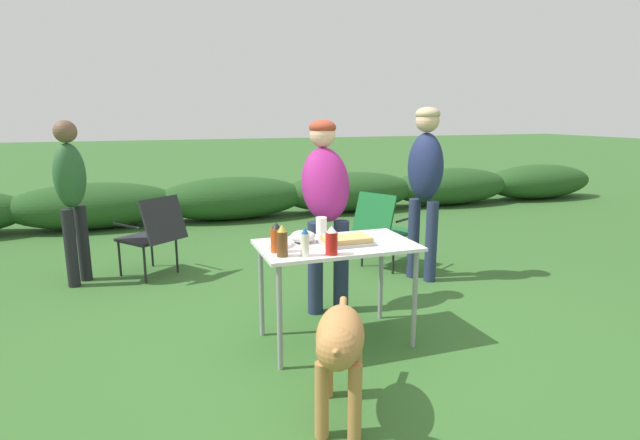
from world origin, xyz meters
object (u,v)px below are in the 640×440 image
object	(u,v)px
camp_chair_green_behind_table	(154,232)
camp_chair_near_hedge	(383,226)
mixing_bowl	(303,236)
mayo_bottle	(305,243)
standing_person_in_gray_fleece	(71,187)
standing_person_in_red_jacket	(425,174)
beer_bottle	(282,241)
standing_person_in_olive_jacket	(326,195)
folding_table	(336,254)
plate_stack	(277,244)
food_tray	(347,241)
paper_cup_stack	(321,227)
hot_sauce_bottle	(276,238)
ketchup_bottle	(331,241)
dog	(340,344)

from	to	relation	value
camp_chair_green_behind_table	camp_chair_near_hedge	bearing A→B (deg)	-49.99
mixing_bowl	mayo_bottle	size ratio (longest dim) A/B	0.97
standing_person_in_gray_fleece	camp_chair_near_hedge	xyz separation A→B (m)	(3.03, -0.53, -0.49)
standing_person_in_red_jacket	camp_chair_near_hedge	xyz separation A→B (m)	(-0.22, 0.45, -0.60)
beer_bottle	standing_person_in_olive_jacket	bearing A→B (deg)	54.47
mixing_bowl	standing_person_in_olive_jacket	xyz separation A→B (m)	(0.36, 0.53, 0.20)
standing_person_in_gray_fleece	camp_chair_near_hedge	world-z (taller)	standing_person_in_gray_fleece
beer_bottle	mayo_bottle	world-z (taller)	beer_bottle
folding_table	plate_stack	size ratio (longest dim) A/B	5.03
food_tray	mixing_bowl	size ratio (longest dim) A/B	2.02
folding_table	camp_chair_near_hedge	size ratio (longest dim) A/B	1.32
paper_cup_stack	food_tray	bearing A→B (deg)	-70.60
standing_person_in_gray_fleece	camp_chair_near_hedge	distance (m)	3.11
camp_chair_near_hedge	paper_cup_stack	bearing A→B (deg)	-71.78
mayo_bottle	standing_person_in_gray_fleece	distance (m)	2.77
plate_stack	paper_cup_stack	xyz separation A→B (m)	(0.38, 0.15, 0.06)
folding_table	mixing_bowl	xyz separation A→B (m)	(-0.21, 0.11, 0.12)
folding_table	hot_sauce_bottle	bearing A→B (deg)	-171.27
mixing_bowl	ketchup_bottle	distance (m)	0.38
plate_stack	paper_cup_stack	size ratio (longest dim) A/B	1.48
plate_stack	mayo_bottle	world-z (taller)	mayo_bottle
food_tray	standing_person_in_olive_jacket	size ratio (longest dim) A/B	0.23
folding_table	beer_bottle	xyz separation A→B (m)	(-0.44, -0.18, 0.18)
paper_cup_stack	camp_chair_green_behind_table	bearing A→B (deg)	123.66
beer_bottle	standing_person_in_olive_jacket	size ratio (longest dim) A/B	0.13
mayo_bottle	ketchup_bottle	bearing A→B (deg)	-9.08
standing_person_in_olive_jacket	folding_table	bearing A→B (deg)	-95.68
hot_sauce_bottle	standing_person_in_olive_jacket	xyz separation A→B (m)	(0.60, 0.72, 0.14)
food_tray	camp_chair_green_behind_table	xyz separation A→B (m)	(-1.27, 2.04, -0.30)
plate_stack	camp_chair_green_behind_table	size ratio (longest dim) A/B	0.26
dog	camp_chair_green_behind_table	bearing A→B (deg)	-49.34
paper_cup_stack	camp_chair_green_behind_table	distance (m)	2.16
mixing_bowl	food_tray	bearing A→B (deg)	-29.36
standing_person_in_gray_fleece	dog	xyz separation A→B (m)	(1.59, -2.95, -0.50)
ketchup_bottle	dog	distance (m)	0.80
plate_stack	folding_table	bearing A→B (deg)	-10.56
ketchup_bottle	camp_chair_green_behind_table	distance (m)	2.52
food_tray	plate_stack	world-z (taller)	food_tray
paper_cup_stack	ketchup_bottle	world-z (taller)	ketchup_bottle
hot_sauce_bottle	standing_person_in_gray_fleece	distance (m)	2.56
standing_person_in_olive_jacket	standing_person_in_gray_fleece	distance (m)	2.49
camp_chair_near_hedge	ketchup_bottle	bearing A→B (deg)	-65.10
hot_sauce_bottle	standing_person_in_gray_fleece	size ratio (longest dim) A/B	0.13
folding_table	beer_bottle	bearing A→B (deg)	-157.43
ketchup_bottle	dog	size ratio (longest dim) A/B	0.22
beer_bottle	standing_person_in_olive_jacket	distance (m)	1.03
paper_cup_stack	hot_sauce_bottle	distance (m)	0.51
mayo_bottle	camp_chair_green_behind_table	size ratio (longest dim) A/B	0.23
food_tray	paper_cup_stack	bearing A→B (deg)	109.40
hot_sauce_bottle	standing_person_in_red_jacket	world-z (taller)	standing_person_in_red_jacket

